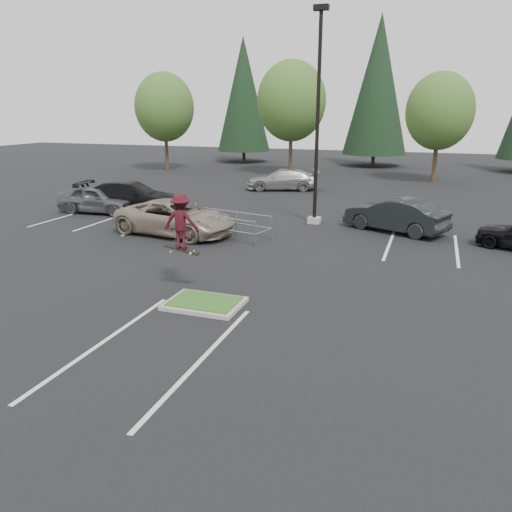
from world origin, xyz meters
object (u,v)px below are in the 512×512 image
(light_pole, at_px, (317,131))
(car_l_tan, at_px, (175,217))
(decid_c, at_px, (439,114))
(skateboarder, at_px, (181,222))
(decid_a, at_px, (165,109))
(car_l_grey, at_px, (98,199))
(car_far_silver, at_px, (283,180))
(car_l_black, at_px, (130,197))
(decid_b, at_px, (291,104))
(car_r_charc, at_px, (395,215))
(conif_b, at_px, (378,85))
(cart_corral, at_px, (220,221))
(conif_a, at_px, (243,95))

(light_pole, relative_size, car_l_tan, 1.78)
(decid_c, height_order, skateboarder, decid_c)
(decid_a, relative_size, car_l_grey, 1.99)
(car_far_silver, bearing_deg, car_l_black, -47.26)
(decid_b, height_order, decid_c, decid_b)
(light_pole, bearing_deg, car_l_black, -177.27)
(car_r_charc, bearing_deg, conif_b, -146.95)
(conif_b, height_order, car_l_grey, conif_b)
(cart_corral, bearing_deg, car_l_tan, -156.68)
(car_far_silver, bearing_deg, car_l_grey, -50.93)
(cart_corral, height_order, skateboarder, skateboarder)
(decid_a, height_order, cart_corral, decid_a)
(conif_a, xyz_separation_m, car_l_tan, (8.98, -32.43, -6.31))
(car_r_charc, bearing_deg, decid_a, -105.24)
(decid_c, bearing_deg, conif_a, 153.04)
(conif_b, distance_m, cart_corral, 33.48)
(conif_b, height_order, car_r_charc, conif_b)
(conif_a, xyz_separation_m, conif_b, (14.00, 0.50, 0.75))
(decid_b, distance_m, car_l_black, 20.13)
(decid_a, distance_m, car_far_silver, 16.78)
(skateboarder, bearing_deg, light_pole, -105.90)
(conif_b, distance_m, car_l_tan, 34.06)
(car_l_tan, distance_m, car_far_silver, 14.46)
(light_pole, xyz_separation_m, car_l_tan, (-5.52, -4.43, -3.77))
(light_pole, relative_size, car_l_grey, 2.26)
(decid_a, distance_m, car_l_tan, 26.39)
(decid_c, height_order, car_far_silver, decid_c)
(decid_c, bearing_deg, skateboarder, -104.00)
(decid_a, bearing_deg, car_l_black, -66.63)
(car_l_tan, relative_size, car_far_silver, 1.11)
(decid_c, bearing_deg, car_l_tan, -116.31)
(car_l_tan, xyz_separation_m, car_l_black, (-4.98, 3.93, 0.06))
(decid_b, distance_m, conif_b, 11.78)
(skateboarder, distance_m, car_l_black, 13.77)
(car_l_grey, bearing_deg, decid_b, -18.34)
(car_r_charc, bearing_deg, car_l_tan, -43.32)
(car_l_grey, bearing_deg, conif_b, -23.97)
(conif_a, distance_m, car_l_tan, 34.24)
(car_l_tan, bearing_deg, decid_b, 10.50)
(decid_a, relative_size, car_far_silver, 1.74)
(decid_b, xyz_separation_m, car_l_black, (-3.99, -19.03, -5.19))
(decid_c, xyz_separation_m, car_l_tan, (-11.01, -22.27, -4.46))
(decid_b, xyz_separation_m, car_l_tan, (0.99, -22.97, -5.25))
(car_r_charc, bearing_deg, car_l_black, -65.77)
(car_far_silver, bearing_deg, decid_a, -137.93)
(skateboarder, bearing_deg, decid_c, -111.11)
(light_pole, relative_size, cart_corral, 2.49)
(car_l_black, bearing_deg, car_l_grey, 108.64)
(light_pole, xyz_separation_m, decid_a, (-18.51, 18.03, 1.02))
(skateboarder, bearing_deg, decid_b, -87.86)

